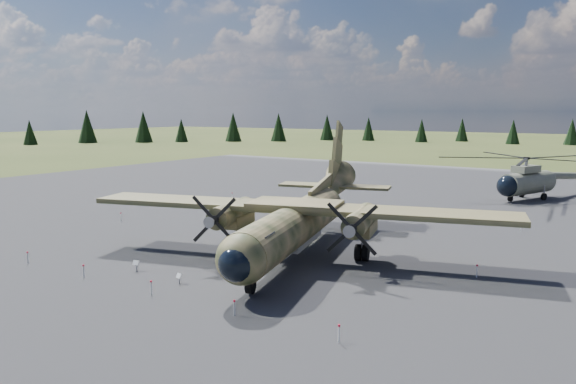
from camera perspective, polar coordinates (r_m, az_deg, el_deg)
The scene contains 8 objects.
ground at distance 44.23m, azimuth -2.59°, elevation -5.28°, with size 500.00×500.00×0.00m, color #4F5425.
apron at distance 52.47m, azimuth 3.84°, elevation -3.15°, with size 120.00×120.00×0.04m, color #58585D.
transport_plane at distance 40.63m, azimuth 1.18°, elevation -2.32°, with size 30.16×26.94×10.05m.
helicopter_near at distance 71.48m, azimuth 23.25°, elevation 2.13°, with size 25.87×25.87×5.05m.
info_placard_left at distance 38.07m, azimuth -15.18°, elevation -7.06°, with size 0.47×0.24×0.71m.
info_placard_right at distance 34.72m, azimuth -11.01°, elevation -8.48°, with size 0.44×0.27×0.65m.
barrier_fence at distance 44.32m, azimuth -3.14°, elevation -4.58°, with size 33.12×29.62×0.85m.
treeline at distance 43.54m, azimuth -7.62°, elevation 0.95°, with size 329.62×329.17×10.99m.
Camera 1 is at (25.27, -34.81, 10.31)m, focal length 35.00 mm.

